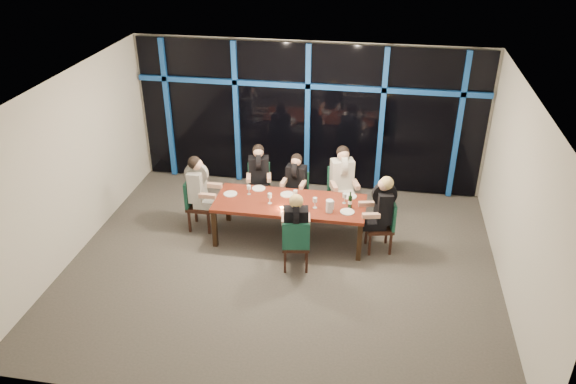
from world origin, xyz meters
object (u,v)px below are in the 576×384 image
Objects in this scene: chair_near_mid at (296,242)px; diner_end_right at (382,203)px; chair_end_right at (384,223)px; diner_far_left at (259,169)px; diner_end_left at (199,183)px; wine_bottle at (350,202)px; diner_near_mid at (296,220)px; dining_table at (290,205)px; chair_end_left at (196,201)px; diner_far_mid at (296,177)px; chair_far_left at (259,184)px; diner_far_right at (343,173)px; chair_far_mid at (297,192)px; chair_far_right at (341,190)px; water_pitcher at (330,206)px.

chair_near_mid is 1.01× the size of diner_end_right.
diner_far_left is at bearing -124.60° from chair_end_right.
diner_end_left is (-1.89, 0.98, 0.41)m from chair_near_mid.
diner_near_mid is at bearing -135.66° from wine_bottle.
wine_bottle reaches higher than dining_table.
diner_far_mid is at bearing -67.03° from chair_end_left.
chair_far_left is at bearing -126.01° from chair_end_right.
wine_bottle is (1.78, -0.96, -0.01)m from diner_far_left.
diner_far_mid is 0.89× the size of diner_end_left.
diner_near_mid is at bearing -127.86° from diner_far_right.
diner_far_left reaches higher than chair_far_left.
dining_table is at bearing -82.17° from chair_far_mid.
chair_near_mid is at bearing -74.81° from chair_far_mid.
diner_near_mid is (-1.40, -0.76, 0.36)m from chair_end_right.
chair_end_left is at bearing 178.59° from diner_far_right.
chair_far_right is 1.58m from diner_far_left.
diner_end_left is 3.20m from diner_end_right.
chair_near_mid is at bearing -70.09° from diner_end_right.
chair_end_left is at bearing -172.52° from water_pitcher.
chair_far_right reaches higher than chair_far_mid.
diner_far_right is 1.21m from diner_end_right.
diner_far_right reaches higher than chair_far_mid.
chair_end_left is 0.40m from diner_end_left.
chair_far_right is 1.03× the size of diner_far_right.
chair_far_mid is 0.97× the size of diner_far_left.
water_pitcher is (0.72, -1.10, 0.38)m from chair_far_mid.
water_pitcher is (2.43, -0.32, 0.32)m from chair_end_left.
diner_far_mid is 1.35m from wine_bottle.
diner_near_mid is (1.96, -0.90, 0.35)m from chair_end_left.
diner_far_mid is (-0.01, -0.07, 0.35)m from chair_far_mid.
chair_far_left is 0.96× the size of chair_end_right.
water_pitcher is at bearing -47.97° from diner_far_mid.
wine_bottle is (-0.52, 0.03, -0.04)m from diner_end_right.
chair_near_mid is at bearing -116.06° from chair_end_left.
chair_far_left is at bearing 155.10° from water_pitcher.
diner_far_left reaches higher than chair_end_right.
chair_far_left is at bearing -127.07° from diner_end_right.
diner_far_left is 0.98× the size of diner_near_mid.
chair_near_mid is (0.25, -0.89, -0.16)m from dining_table.
water_pitcher is at bearing -50.44° from diner_far_left.
diner_far_left reaches higher than wine_bottle.
chair_far_left is 0.37m from diner_far_left.
diner_far_right reaches higher than diner_end_right.
water_pitcher is (0.46, 0.66, 0.34)m from chair_near_mid.
chair_end_right is (0.84, -1.02, -0.02)m from chair_far_right.
diner_end_right is at bearing -72.72° from chair_far_right.
diner_near_mid is at bearing -72.86° from diner_end_right.
chair_far_left is 1.09× the size of diner_far_mid.
wine_bottle reaches higher than chair_far_right.
diner_far_right reaches higher than chair_far_right.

